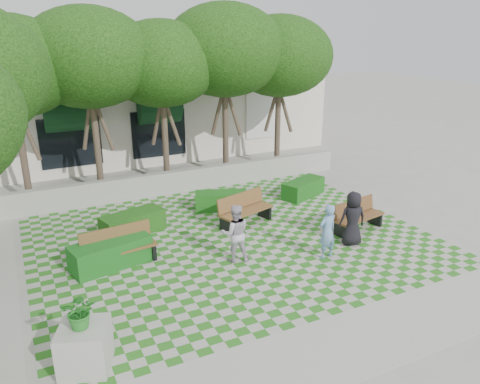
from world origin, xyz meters
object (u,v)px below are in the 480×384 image
bench_west (119,248)px  hedge_east (303,188)px  bench_east (357,216)px  planter_front (84,338)px  hedge_west (111,253)px  person_white (235,233)px  bench_mid (245,210)px  hedge_midleft (133,223)px  hedge_midright (221,201)px  person_dark (353,219)px  person_blue (327,231)px

bench_west → hedge_east: bench_west is taller
bench_east → planter_front: planter_front is taller
hedge_east → hedge_west: hedge_west is taller
planter_front → person_white: person_white is taller
bench_east → bench_mid: 3.75m
hedge_east → hedge_midleft: bearing=-175.8°
hedge_west → bench_west: bearing=-0.7°
hedge_midright → person_white: bearing=-108.5°
bench_east → planter_front: size_ratio=1.20×
bench_west → person_white: size_ratio=1.23×
hedge_west → bench_mid: bearing=11.8°
bench_mid → planter_front: 7.82m
bench_west → hedge_west: bench_west is taller
hedge_east → bench_mid: bearing=-156.7°
hedge_midright → person_white: (-1.29, -3.85, 0.53)m
hedge_midright → person_white: 4.09m
bench_mid → planter_front: bearing=-157.5°
hedge_midleft → planter_front: planter_front is taller
person_dark → bench_mid: bearing=-37.4°
hedge_east → person_blue: person_blue is taller
bench_mid → hedge_west: bench_mid is taller
bench_mid → person_white: person_white is taller
person_dark → planter_front: bearing=28.8°
planter_front → person_white: 5.36m
planter_front → person_dark: bearing=14.4°
bench_east → planter_front: (-9.14, -2.89, 0.19)m
bench_east → person_dark: (-0.87, -0.77, 0.37)m
bench_east → hedge_midright: 4.94m
bench_east → planter_front: bearing=-172.4°
person_dark → person_white: bearing=4.5°
bench_west → planter_front: 4.29m
bench_mid → person_blue: 3.42m
hedge_west → planter_front: 4.22m
bench_east → hedge_midleft: (-6.71, 3.02, -0.13)m
person_dark → hedge_west: bearing=-0.7°
hedge_midright → person_white: person_white is taller
person_white → person_dark: bearing=-173.8°
hedge_east → hedge_midleft: size_ratio=0.94×
bench_mid → person_blue: size_ratio=1.29×
hedge_west → person_blue: person_blue is taller
hedge_east → person_blue: (-2.33, -4.69, 0.49)m
bench_east → hedge_east: bench_east is taller
person_blue → person_white: 2.65m
bench_west → hedge_midleft: bench_west is taller
bench_east → person_white: bearing=171.7°
hedge_west → person_dark: bearing=-15.1°
hedge_midleft → planter_front: bearing=-112.4°
bench_east → bench_mid: (-3.11, 2.08, 0.03)m
bench_east → person_white: 4.56m
person_dark → hedge_east: bearing=-89.9°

